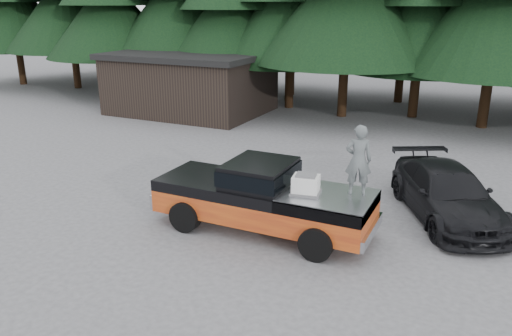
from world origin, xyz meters
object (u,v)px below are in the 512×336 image
at_px(parked_car, 447,193).
at_px(utility_building, 191,82).
at_px(air_compressor, 306,185).
at_px(man_on_bed, 358,160).
at_px(pickup_truck, 263,207).

distance_m(parked_car, utility_building, 17.29).
distance_m(air_compressor, man_on_bed, 1.43).
bearing_deg(air_compressor, utility_building, 122.80).
height_order(pickup_truck, utility_building, utility_building).
height_order(air_compressor, utility_building, utility_building).
height_order(air_compressor, parked_car, air_compressor).
xyz_separation_m(air_compressor, parked_car, (3.10, 3.21, -0.82)).
height_order(man_on_bed, parked_car, man_on_bed).
bearing_deg(parked_car, man_on_bed, -153.83).
relative_size(man_on_bed, parked_car, 0.35).
height_order(man_on_bed, utility_building, utility_building).
distance_m(pickup_truck, utility_building, 16.05).
distance_m(air_compressor, utility_building, 16.97).
xyz_separation_m(parked_car, utility_building, (-14.52, 9.35, 0.93)).
relative_size(pickup_truck, air_compressor, 9.27).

